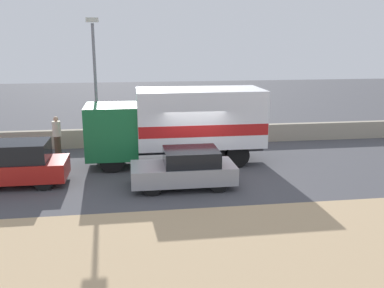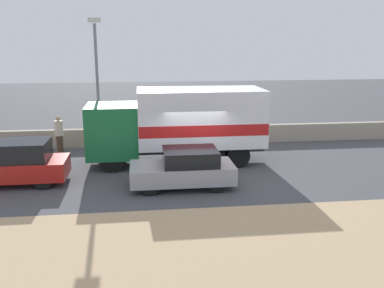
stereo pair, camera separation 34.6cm
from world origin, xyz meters
name	(u,v)px [view 1 (the left image)]	position (x,y,z in m)	size (l,w,h in m)	color
ground_plane	(199,180)	(0.00, 0.00, 0.00)	(80.00, 80.00, 0.00)	#47474C
dirt_shoulder_foreground	(241,261)	(0.00, -6.40, 0.02)	(60.00, 6.85, 0.04)	tan
stone_wall_backdrop	(181,135)	(0.00, 5.88, 0.46)	(60.00, 0.35, 0.93)	#A39984
street_lamp	(95,76)	(-4.16, 4.92, 3.68)	(0.56, 0.28, 6.29)	slate
box_truck	(182,123)	(-0.38, 2.39, 1.82)	(7.57, 2.57, 3.26)	#196B38
car_hatchback	(185,168)	(-0.65, -0.74, 0.71)	(3.80, 1.77, 1.43)	#9E9EA3
car_sedan_second	(14,165)	(-6.93, 0.35, 0.80)	(4.01, 1.73, 1.66)	#B21E19
pedestrian	(57,135)	(-6.08, 4.83, 0.94)	(0.39, 0.39, 1.81)	#473828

